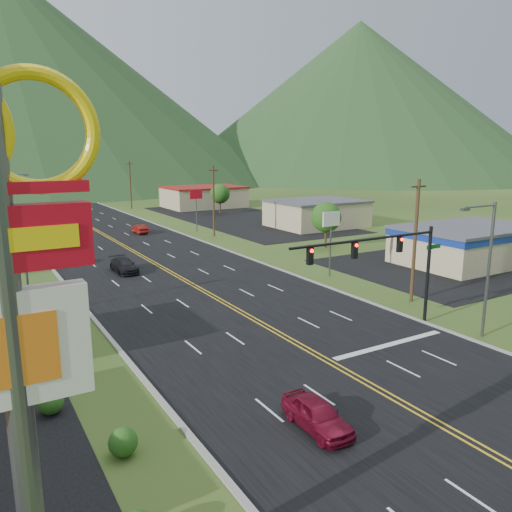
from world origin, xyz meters
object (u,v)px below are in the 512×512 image
traffic_signal (388,256)px  streetlight_west (9,200)px  car_red_far (140,229)px  car_red_near (317,415)px  streetlight_east (486,261)px  car_dark_mid (124,266)px  pylon_sign (7,291)px

traffic_signal → streetlight_west: bearing=108.0°
traffic_signal → car_red_far: bearing=91.8°
streetlight_west → car_red_far: bearing=-23.6°
traffic_signal → streetlight_west: 58.88m
streetlight_west → car_red_near: streetlight_west is taller
streetlight_east → streetlight_west: same height
traffic_signal → car_red_far: traffic_signal is taller
car_red_near → car_red_far: (9.96, 56.19, -0.02)m
traffic_signal → streetlight_east: size_ratio=1.46×
car_dark_mid → car_red_far: size_ratio=1.19×
streetlight_west → car_dark_mid: bearing=-75.8°
pylon_sign → car_dark_mid: pylon_sign is taller
traffic_signal → car_red_far: (-1.54, 48.74, -4.67)m
streetlight_east → car_red_far: (-6.24, 52.74, -4.52)m
streetlight_west → car_red_far: streetlight_west is taller
streetlight_east → car_red_far: 53.30m
streetlight_east → car_dark_mid: 33.79m
pylon_sign → streetlight_east: 29.58m
pylon_sign → traffic_signal: bearing=27.1°
streetlight_east → streetlight_west: 64.21m
pylon_sign → streetlight_east: size_ratio=1.56×
car_red_near → traffic_signal: bearing=34.4°
streetlight_east → car_dark_mid: size_ratio=1.88×
pylon_sign → car_dark_mid: (12.96, 37.83, -8.60)m
traffic_signal → car_red_far: size_ratio=3.26×
car_dark_mid → pylon_sign: bearing=-110.1°
car_red_near → car_dark_mid: 33.29m
traffic_signal → car_red_far: 48.99m
pylon_sign → car_dark_mid: bearing=71.1°
streetlight_east → car_red_far: streetlight_east is taller
pylon_sign → car_red_near: pylon_sign is taller
pylon_sign → streetlight_east: bearing=15.8°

